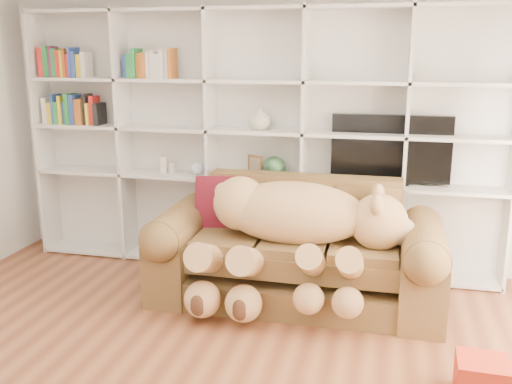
% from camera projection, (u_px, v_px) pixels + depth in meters
% --- Properties ---
extents(wall_back, '(5.00, 0.02, 2.70)m').
position_uv_depth(wall_back, '(262.00, 123.00, 5.38)').
color(wall_back, silver).
rests_on(wall_back, floor).
extents(bookshelf, '(4.43, 0.35, 2.40)m').
position_uv_depth(bookshelf, '(234.00, 129.00, 5.31)').
color(bookshelf, silver).
rests_on(bookshelf, floor).
extents(sofa, '(2.32, 1.00, 0.98)m').
position_uv_depth(sofa, '(297.00, 256.00, 4.70)').
color(sofa, brown).
rests_on(sofa, floor).
extents(teddy_bear, '(1.69, 0.94, 0.98)m').
position_uv_depth(teddy_bear, '(293.00, 228.00, 4.44)').
color(teddy_bear, tan).
rests_on(teddy_bear, sofa).
extents(throw_pillow, '(0.50, 0.33, 0.49)m').
position_uv_depth(throw_pillow, '(223.00, 203.00, 4.92)').
color(throw_pillow, maroon).
rests_on(throw_pillow, sofa).
extents(gift_box, '(0.31, 0.29, 0.24)m').
position_uv_depth(gift_box, '(482.00, 379.00, 3.39)').
color(gift_box, red).
rests_on(gift_box, floor).
extents(tv, '(1.04, 0.18, 0.61)m').
position_uv_depth(tv, '(391.00, 150.00, 5.01)').
color(tv, black).
rests_on(tv, bookshelf).
extents(picture_frame, '(0.16, 0.09, 0.20)m').
position_uv_depth(picture_frame, '(255.00, 166.00, 5.29)').
color(picture_frame, brown).
rests_on(picture_frame, bookshelf).
extents(green_vase, '(0.21, 0.21, 0.21)m').
position_uv_depth(green_vase, '(274.00, 167.00, 5.25)').
color(green_vase, '#2E5A36').
rests_on(green_vase, bookshelf).
extents(figurine_tall, '(0.11, 0.11, 0.16)m').
position_uv_depth(figurine_tall, '(163.00, 164.00, 5.50)').
color(figurine_tall, beige).
rests_on(figurine_tall, bookshelf).
extents(figurine_short, '(0.07, 0.07, 0.10)m').
position_uv_depth(figurine_short, '(172.00, 168.00, 5.49)').
color(figurine_short, beige).
rests_on(figurine_short, bookshelf).
extents(snow_globe, '(0.12, 0.12, 0.12)m').
position_uv_depth(snow_globe, '(197.00, 168.00, 5.43)').
color(snow_globe, white).
rests_on(snow_globe, bookshelf).
extents(shelf_vase, '(0.23, 0.23, 0.21)m').
position_uv_depth(shelf_vase, '(260.00, 118.00, 5.17)').
color(shelf_vase, beige).
rests_on(shelf_vase, bookshelf).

